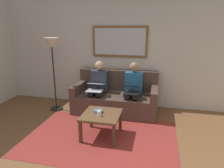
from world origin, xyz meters
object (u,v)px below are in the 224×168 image
couch (116,97)px  bowl (98,111)px  laptop_silver (95,87)px  coffee_table (101,117)px  laptop_black (132,89)px  cup (99,113)px  framed_mirror (120,42)px  person_right (98,85)px  person_left (133,87)px  standing_lamp (52,51)px

couch → bowl: size_ratio=12.23×
couch → laptop_silver: couch is taller
coffee_table → laptop_black: size_ratio=1.85×
couch → cup: size_ratio=20.70×
framed_mirror → coffee_table: framed_mirror is taller
person_right → laptop_black: bearing=163.2°
laptop_black → person_right: size_ratio=0.31×
bowl → laptop_black: bearing=-118.8°
cup → person_left: person_left is taller
bowl → laptop_black: size_ratio=0.43×
laptop_black → standing_lamp: (1.78, -0.04, 0.75)m
coffee_table → bowl: 0.12m
framed_mirror → bowl: bearing=87.1°
cup → person_right: (0.37, -1.23, 0.13)m
framed_mirror → standing_lamp: 1.54m
coffee_table → person_left: person_left is taller
laptop_black → person_right: bearing=-16.8°
laptop_silver → standing_lamp: size_ratio=0.22×
framed_mirror → coffee_table: (0.01, 1.61, -1.18)m
coffee_table → cup: cup is taller
framed_mirror → person_right: (0.40, 0.46, -0.94)m
coffee_table → person_right: person_right is taller
bowl → person_left: (-0.48, -1.11, 0.15)m
person_left → laptop_silver: 0.83m
laptop_silver → couch: bearing=-142.1°
person_left → cup: bearing=71.1°
person_left → framed_mirror: bearing=-49.1°
framed_mirror → bowl: (0.08, 1.56, -1.09)m
cup → person_right: size_ratio=0.08×
bowl → laptop_silver: laptop_silver is taller
laptop_black → person_right: (0.79, -0.24, -0.02)m
framed_mirror → person_left: (-0.40, 0.46, -0.94)m
couch → framed_mirror: framed_mirror is taller
person_left → laptop_black: bearing=90.0°
couch → framed_mirror: (0.00, -0.39, 1.24)m
person_left → laptop_black: person_left is taller
couch → laptop_black: couch is taller
bowl → cup: bearing=114.1°
framed_mirror → coffee_table: size_ratio=1.99×
couch → laptop_silver: bearing=37.9°
laptop_black → cup: bearing=67.0°
laptop_black → laptop_silver: (0.79, 0.00, 0.01)m
laptop_silver → standing_lamp: standing_lamp is taller
cup → laptop_black: (-0.42, -0.99, 0.15)m
bowl → standing_lamp: 1.83m
coffee_table → person_left: bearing=-109.3°
couch → person_right: 0.50m
person_right → standing_lamp: bearing=11.4°
coffee_table → bowl: size_ratio=4.26×
person_left → bowl: bearing=66.7°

